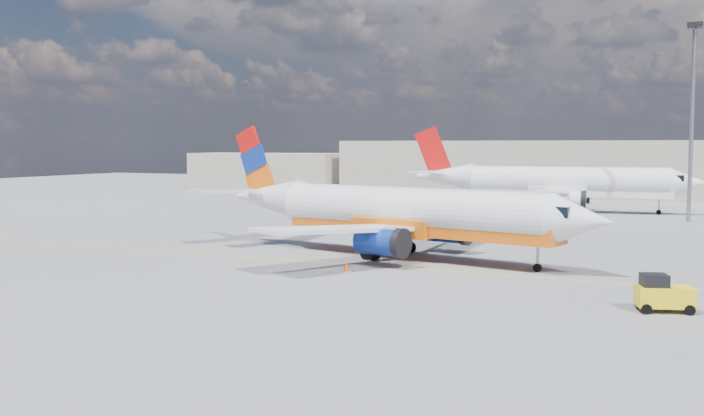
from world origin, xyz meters
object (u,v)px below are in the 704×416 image
at_px(traffic_cone, 346,267).
at_px(gse_tug, 663,294).
at_px(second_jet, 558,183).
at_px(main_jet, 399,213).

bearing_deg(traffic_cone, gse_tug, -12.55).
relative_size(second_jet, gse_tug, 11.86).
bearing_deg(gse_tug, traffic_cone, 149.37).
relative_size(main_jet, traffic_cone, 48.18).
height_order(second_jet, traffic_cone, second_jet).
distance_m(second_jet, traffic_cone, 47.34).
distance_m(main_jet, gse_tug, 20.18).
bearing_deg(second_jet, main_jet, -99.76).
bearing_deg(second_jet, traffic_cone, -99.87).
bearing_deg(traffic_cone, second_jet, 85.51).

